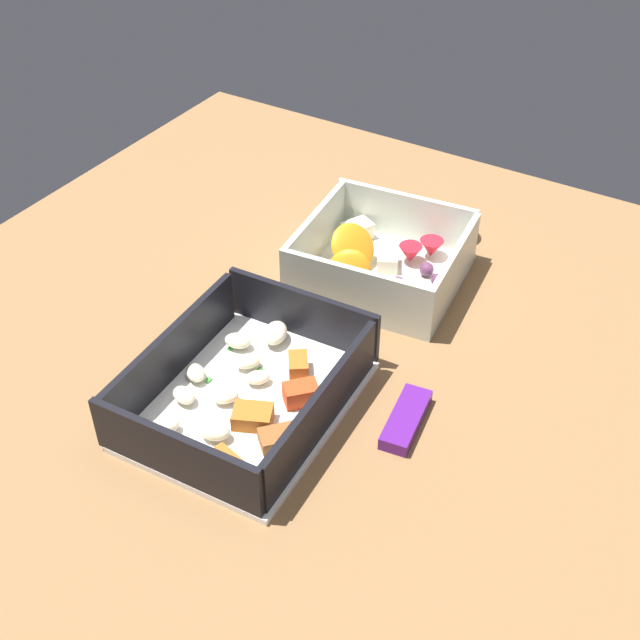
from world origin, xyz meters
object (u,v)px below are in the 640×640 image
object	(u,v)px
pasta_container	(246,392)
fruit_bowl	(381,261)
paper_cup_liner	(458,229)
candy_bar	(406,419)

from	to	relation	value
pasta_container	fruit_bowl	bearing A→B (deg)	174.35
fruit_bowl	paper_cup_liner	distance (cm)	11.57
candy_bar	paper_cup_liner	distance (cm)	28.91
pasta_container	paper_cup_liner	distance (cm)	33.36
fruit_bowl	candy_bar	bearing A→B (deg)	33.73
paper_cup_liner	fruit_bowl	bearing A→B (deg)	-18.99
pasta_container	paper_cup_liner	size ratio (longest dim) A/B	5.35
fruit_bowl	candy_bar	xyz separation A→B (cm)	(16.99, 11.34, -1.44)
pasta_container	paper_cup_liner	world-z (taller)	pasta_container
candy_bar	paper_cup_liner	bearing A→B (deg)	-164.77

